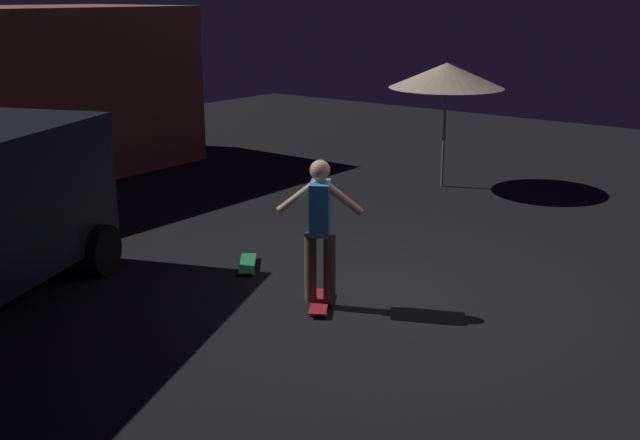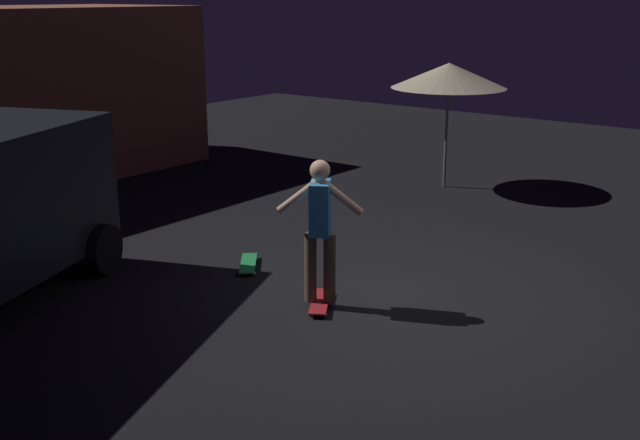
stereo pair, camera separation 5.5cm
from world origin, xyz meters
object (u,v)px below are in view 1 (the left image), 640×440
(skateboard_spare, at_px, (247,264))
(skater, at_px, (320,221))
(skateboard_ridden, at_px, (320,302))
(patio_umbrella, at_px, (447,75))

(skateboard_spare, bearing_deg, skater, -106.66)
(skateboard_ridden, distance_m, skateboard_spare, 1.64)
(patio_umbrella, xyz_separation_m, skateboard_spare, (-5.58, -0.15, -2.02))
(skater, bearing_deg, patio_umbrella, 15.94)
(skateboard_ridden, distance_m, skater, 0.98)
(skater, bearing_deg, skateboard_ridden, 90.00)
(skateboard_ridden, bearing_deg, patio_umbrella, 15.94)
(patio_umbrella, distance_m, skater, 6.38)
(skateboard_ridden, xyz_separation_m, skateboard_spare, (0.47, 1.57, 0.00))
(skateboard_ridden, bearing_deg, skater, -90.00)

